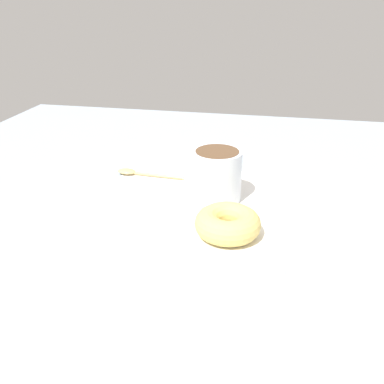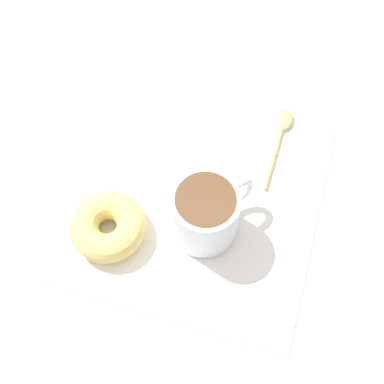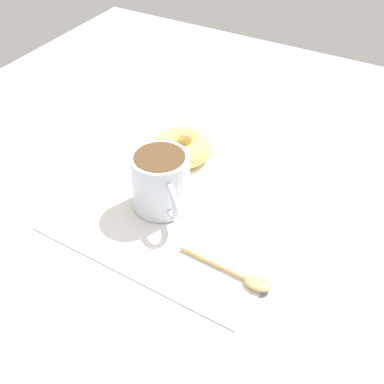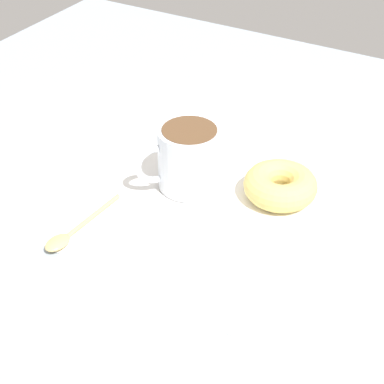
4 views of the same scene
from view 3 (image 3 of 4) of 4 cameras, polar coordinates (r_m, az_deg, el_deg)
The scene contains 5 objects.
ground_plane at distance 79.92cm, azimuth 1.35°, elevation -2.44°, with size 120.00×120.00×2.00cm, color #99A8B7.
napkin at distance 80.15cm, azimuth 0.00°, elevation -1.19°, with size 33.02×33.02×0.30cm, color white.
coffee_cup at distance 76.90cm, azimuth -3.32°, elevation 1.18°, with size 9.55×10.26×8.71cm.
donut at distance 88.16cm, azimuth -1.11°, elevation 4.76°, with size 9.77×9.77×3.74cm, color #E5C66B.
spoon at distance 69.27cm, azimuth 5.61°, elevation -9.05°, with size 2.63×13.54×0.90cm.
Camera 3 is at (52.59, 27.67, 52.44)cm, focal length 50.00 mm.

